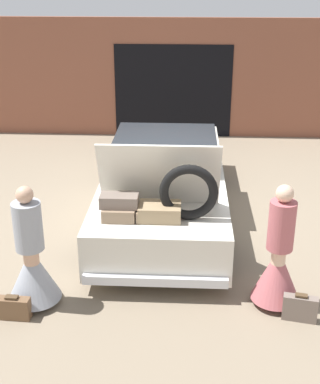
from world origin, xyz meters
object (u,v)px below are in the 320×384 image
object	(u,v)px
person_left	(32,264)
suitcase_beside_right_person	(300,308)
car	(164,182)
suitcase_beside_left_person	(13,308)
person_right	(278,263)

from	to	relation	value
person_left	suitcase_beside_right_person	world-z (taller)	person_left
person_left	car	bearing A→B (deg)	155.54
car	suitcase_beside_left_person	world-z (taller)	car
suitcase_beside_left_person	car	bearing A→B (deg)	60.69
person_left	person_right	xyz separation A→B (m)	(2.99, 0.14, 0.01)
car	suitcase_beside_right_person	bearing A→B (deg)	-58.43
car	person_right	size ratio (longest dim) A/B	3.17
car	suitcase_beside_left_person	xyz separation A→B (m)	(-1.67, -2.97, -0.46)
suitcase_beside_right_person	person_left	bearing A→B (deg)	176.61
suitcase_beside_left_person	suitcase_beside_right_person	distance (m)	3.41
person_right	suitcase_beside_left_person	distance (m)	3.23
person_right	suitcase_beside_right_person	distance (m)	0.58
person_left	suitcase_beside_right_person	bearing A→B (deg)	91.68
car	person_left	size ratio (longest dim) A/B	3.22
car	suitcase_beside_left_person	bearing A→B (deg)	-119.31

